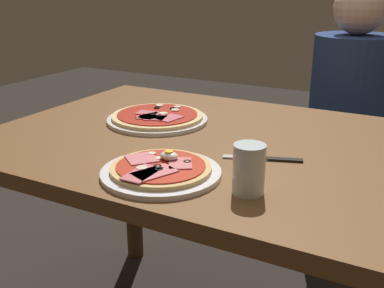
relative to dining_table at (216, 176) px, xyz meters
The scene contains 6 objects.
dining_table is the anchor object (origin of this frame).
pizza_foreground 0.32m from the dining_table, 89.77° to the right, with size 0.27×0.27×0.05m.
pizza_across_left 0.27m from the dining_table, 164.74° to the left, with size 0.31×0.31×0.03m.
water_glass_near 0.38m from the dining_table, 53.80° to the right, with size 0.07×0.07×0.11m.
knife 0.23m from the dining_table, 25.14° to the right, with size 0.19×0.08×0.01m.
diner_person 0.85m from the dining_table, 75.68° to the left, with size 0.32×0.32×1.18m.
Camera 1 is at (0.53, -1.12, 1.18)m, focal length 43.97 mm.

